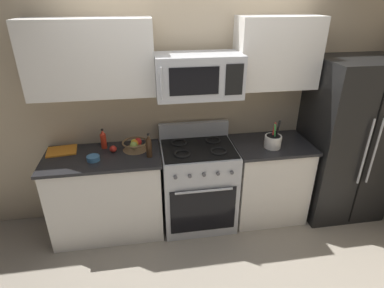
% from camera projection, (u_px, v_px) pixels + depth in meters
% --- Properties ---
extents(ground_plane, '(16.00, 16.00, 0.00)m').
position_uv_depth(ground_plane, '(209.00, 263.00, 3.01)').
color(ground_plane, gray).
extents(wall_back, '(8.00, 0.10, 2.60)m').
position_uv_depth(wall_back, '(192.00, 101.00, 3.35)').
color(wall_back, tan).
rests_on(wall_back, ground).
extents(counter_left, '(1.14, 0.61, 0.91)m').
position_uv_depth(counter_left, '(107.00, 194.00, 3.25)').
color(counter_left, silver).
rests_on(counter_left, ground).
extents(range_oven, '(0.76, 0.66, 1.09)m').
position_uv_depth(range_oven, '(198.00, 185.00, 3.38)').
color(range_oven, '#B2B5BA').
rests_on(range_oven, ground).
extents(counter_right, '(0.82, 0.61, 0.91)m').
position_uv_depth(counter_right, '(268.00, 180.00, 3.50)').
color(counter_right, silver).
rests_on(counter_right, ground).
extents(refrigerator, '(0.86, 0.72, 1.78)m').
position_uv_depth(refrigerator, '(347.00, 140.00, 3.42)').
color(refrigerator, black).
rests_on(refrigerator, ground).
extents(microwave, '(0.80, 0.44, 0.39)m').
position_uv_depth(microwave, '(198.00, 76.00, 2.89)').
color(microwave, '#B2B5BA').
extents(upper_cabinets_left, '(1.13, 0.34, 0.68)m').
position_uv_depth(upper_cabinets_left, '(90.00, 58.00, 2.79)').
color(upper_cabinets_left, silver).
extents(upper_cabinets_right, '(0.81, 0.34, 0.68)m').
position_uv_depth(upper_cabinets_right, '(277.00, 53.00, 3.05)').
color(upper_cabinets_right, silver).
extents(utensil_crock, '(0.17, 0.17, 0.30)m').
position_uv_depth(utensil_crock, '(273.00, 141.00, 3.19)').
color(utensil_crock, white).
rests_on(utensil_crock, counter_right).
extents(fruit_basket, '(0.26, 0.26, 0.11)m').
position_uv_depth(fruit_basket, '(135.00, 145.00, 3.15)').
color(fruit_basket, brown).
rests_on(fruit_basket, counter_left).
extents(apple_loose, '(0.07, 0.07, 0.07)m').
position_uv_depth(apple_loose, '(113.00, 149.00, 3.11)').
color(apple_loose, red).
rests_on(apple_loose, counter_left).
extents(cutting_board, '(0.31, 0.26, 0.02)m').
position_uv_depth(cutting_board, '(62.00, 151.00, 3.13)').
color(cutting_board, orange).
rests_on(cutting_board, counter_left).
extents(bottle_soy, '(0.06, 0.06, 0.24)m').
position_uv_depth(bottle_soy, '(149.00, 146.00, 2.99)').
color(bottle_soy, '#382314').
rests_on(bottle_soy, counter_left).
extents(bottle_hot_sauce, '(0.06, 0.06, 0.21)m').
position_uv_depth(bottle_hot_sauce, '(103.00, 139.00, 3.17)').
color(bottle_hot_sauce, red).
rests_on(bottle_hot_sauce, counter_left).
extents(prep_bowl, '(0.12, 0.12, 0.05)m').
position_uv_depth(prep_bowl, '(93.00, 158.00, 2.96)').
color(prep_bowl, teal).
rests_on(prep_bowl, counter_left).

